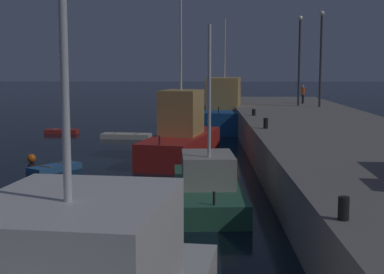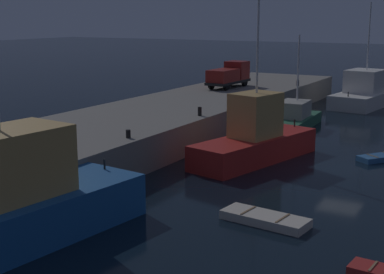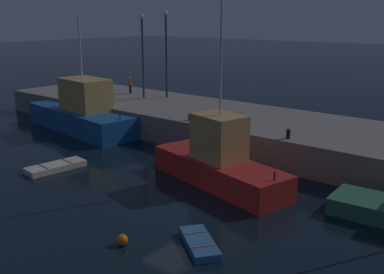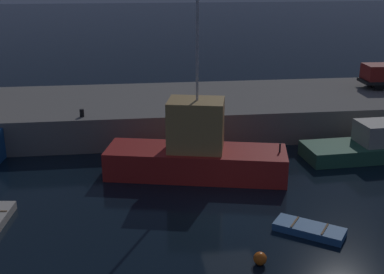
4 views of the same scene
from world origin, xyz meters
TOP-DOWN VIEW (x-y plane):
  - ground_plane at (0.00, 0.00)m, footprint 320.00×320.00m
  - pier_quay at (0.00, 14.74)m, footprint 63.91×10.16m
  - fishing_trawler_red at (-0.95, 5.36)m, footprint 10.41×5.17m
  - fishing_boat_white at (-18.69, 8.79)m, footprint 13.36×5.81m
  - fishing_boat_orange at (10.56, 6.89)m, footprint 9.00×3.25m
  - rowboat_white_mid at (3.16, -1.69)m, footprint 3.16×2.76m
  - dinghy_red_small at (-14.30, -5.51)m, footprint 1.32×2.94m
  - rowboat_blue_far at (-11.12, 0.52)m, footprint 1.90×4.13m
  - mooring_buoy_near at (0.36, -3.83)m, footprint 0.54×0.54m
  - lamp_post_west at (-17.73, 15.54)m, footprint 0.44×0.44m
  - lamp_post_east at (-16.07, 17.14)m, footprint 0.44×0.44m
  - dockworker at (-20.68, 16.47)m, footprint 0.44×0.43m
  - bollard_west at (21.15, 10.14)m, footprint 0.28×0.28m
  - bollard_central at (1.03, 10.46)m, footprint 0.28×0.28m
  - bollard_east at (-7.55, 10.53)m, footprint 0.28×0.28m

SIDE VIEW (x-z plane):
  - ground_plane at x=0.00m, z-range 0.00..0.00m
  - rowboat_white_mid at x=3.16m, z-range -0.02..0.37m
  - dinghy_red_small at x=-14.30m, z-range -0.02..0.39m
  - rowboat_blue_far at x=-11.12m, z-range -0.02..0.42m
  - mooring_buoy_near at x=0.36m, z-range 0.00..0.54m
  - fishing_boat_orange at x=10.56m, z-range -3.03..4.59m
  - pier_quay at x=0.00m, z-range 0.00..2.21m
  - fishing_trawler_red at x=-0.95m, z-range -4.17..7.06m
  - fishing_boat_white at x=-18.69m, z-range -3.48..6.66m
  - bollard_east at x=-7.55m, z-range 2.21..2.69m
  - bollard_west at x=21.15m, z-range 2.21..2.80m
  - bollard_central at x=1.03m, z-range 2.21..2.84m
  - dockworker at x=-20.68m, z-range 2.33..4.10m
  - lamp_post_west at x=-17.73m, z-range 2.88..11.01m
  - lamp_post_east at x=-16.07m, z-range 2.89..11.30m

